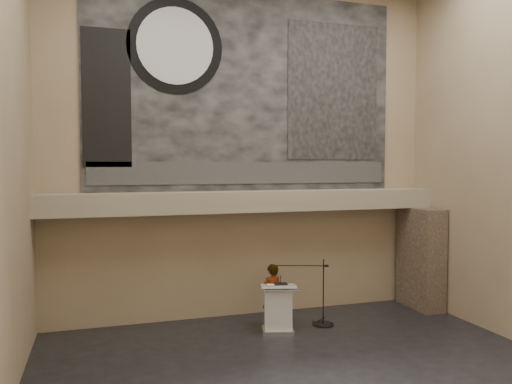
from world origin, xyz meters
name	(u,v)px	position (x,y,z in m)	size (l,w,h in m)	color
floor	(309,375)	(0.00, 0.00, 0.00)	(10.00, 10.00, 0.00)	black
wall_back	(246,149)	(0.00, 4.00, 4.25)	(10.00, 0.02, 8.50)	#8F7B5B
wall_front	(470,124)	(0.00, -4.00, 4.25)	(10.00, 0.02, 8.50)	#8F7B5B
wall_left	(0,137)	(-5.00, 0.00, 4.25)	(0.02, 8.00, 8.50)	#8F7B5B
soffit	(251,201)	(0.00, 3.60, 2.95)	(10.00, 0.80, 0.50)	gray
sprinkler_left	(188,215)	(-1.60, 3.55, 2.67)	(0.04, 0.04, 0.06)	#B2893D
sprinkler_right	(322,211)	(1.90, 3.55, 2.67)	(0.04, 0.04, 0.06)	#B2893D
banner	(247,92)	(0.00, 3.97, 5.70)	(8.00, 0.05, 5.00)	black
banner_text_strip	(247,173)	(0.00, 3.93, 3.65)	(7.76, 0.02, 0.55)	#303030
banner_clock_rim	(175,46)	(-1.80, 3.93, 6.70)	(2.30, 2.30, 0.02)	black
banner_clock_face	(175,46)	(-1.80, 3.91, 6.70)	(1.84, 1.84, 0.02)	silver
banner_building_print	(334,92)	(2.40, 3.93, 5.80)	(2.60, 0.02, 3.60)	black
banner_brick_print	(107,98)	(-3.40, 3.93, 5.40)	(1.10, 0.02, 3.20)	black
stone_pier	(421,258)	(4.65, 3.15, 1.35)	(0.60, 1.40, 2.70)	#44352A
lectern	(278,308)	(0.28, 2.43, 0.55)	(0.92, 0.76, 1.14)	silver
binder	(281,284)	(0.34, 2.39, 1.12)	(0.29, 0.23, 0.04)	black
papers	(271,285)	(0.12, 2.43, 1.10)	(0.19, 0.26, 0.01)	white
speaker_person	(272,295)	(0.28, 2.84, 0.75)	(0.55, 0.36, 1.50)	silver
mic_stand	(321,315)	(1.46, 2.60, 0.24)	(1.50, 0.69, 1.59)	black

